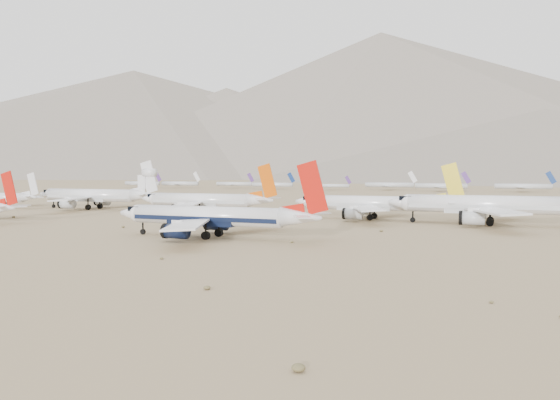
% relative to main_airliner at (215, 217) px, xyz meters
% --- Properties ---
extents(ground, '(7000.00, 7000.00, 0.00)m').
position_rel_main_airliner_xyz_m(ground, '(-4.63, -3.17, -4.97)').
color(ground, olive).
rests_on(ground, ground).
extents(main_airliner, '(51.26, 50.06, 18.09)m').
position_rel_main_airliner_xyz_m(main_airliner, '(0.00, 0.00, 0.00)').
color(main_airliner, white).
rests_on(main_airliner, ground).
extents(row2_navy_widebody, '(58.16, 56.88, 20.69)m').
position_rel_main_airliner_xyz_m(row2_navy_widebody, '(60.11, 57.42, 0.80)').
color(row2_navy_widebody, white).
rests_on(row2_navy_widebody, ground).
extents(row2_gold_tail, '(51.80, 50.66, 18.44)m').
position_rel_main_airliner_xyz_m(row2_gold_tail, '(24.25, 62.38, 0.18)').
color(row2_gold_tail, white).
rests_on(row2_gold_tail, ground).
extents(row2_orange_tail, '(51.56, 50.44, 18.39)m').
position_rel_main_airliner_xyz_m(row2_orange_tail, '(-36.02, 58.90, 0.19)').
color(row2_orange_tail, white).
rests_on(row2_orange_tail, ground).
extents(row2_white_trijet, '(56.78, 55.49, 20.12)m').
position_rel_main_airliner_xyz_m(row2_white_trijet, '(-92.38, 67.99, 0.85)').
color(row2_white_trijet, white).
rests_on(row2_white_trijet, ground).
extents(distant_storage_row, '(570.35, 62.55, 16.10)m').
position_rel_main_airliner_xyz_m(distant_storage_row, '(34.60, 333.84, -0.52)').
color(distant_storage_row, silver).
rests_on(distant_storage_row, ground).
extents(mountain_range, '(7354.00, 3024.00, 470.00)m').
position_rel_main_airliner_xyz_m(mountain_range, '(65.55, 1644.84, 185.34)').
color(mountain_range, slate).
rests_on(mountain_range, ground).
extents(desert_scrub, '(261.14, 121.67, 0.63)m').
position_rel_main_airliner_xyz_m(desert_scrub, '(0.91, -33.74, -4.69)').
color(desert_scrub, brown).
rests_on(desert_scrub, ground).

